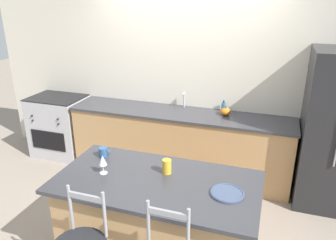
% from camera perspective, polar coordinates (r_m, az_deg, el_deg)
% --- Properties ---
extents(ground_plane, '(18.00, 18.00, 0.00)m').
position_cam_1_polar(ground_plane, '(4.47, 0.53, -11.20)').
color(ground_plane, gray).
extents(wall_back, '(6.00, 0.07, 2.70)m').
position_cam_1_polar(wall_back, '(4.55, 3.26, 7.87)').
color(wall_back, beige).
rests_on(wall_back, ground_plane).
extents(back_counter, '(3.02, 0.66, 0.91)m').
position_cam_1_polar(back_counter, '(4.56, 1.98, -3.96)').
color(back_counter, tan).
rests_on(back_counter, ground_plane).
extents(sink_faucet, '(0.02, 0.13, 0.22)m').
position_cam_1_polar(sink_faucet, '(4.52, 2.79, 3.86)').
color(sink_faucet, '#ADAFB5').
rests_on(sink_faucet, back_counter).
extents(kitchen_island, '(1.72, 0.90, 0.93)m').
position_cam_1_polar(kitchen_island, '(3.05, -1.92, -17.84)').
color(kitchen_island, tan).
rests_on(kitchen_island, ground_plane).
extents(oven_range, '(0.80, 0.63, 0.94)m').
position_cam_1_polar(oven_range, '(5.38, -18.30, -0.95)').
color(oven_range, '#B7B7BC').
rests_on(oven_range, ground_plane).
extents(dinner_plate, '(0.27, 0.27, 0.02)m').
position_cam_1_polar(dinner_plate, '(2.65, 10.25, -12.40)').
color(dinner_plate, '#425170').
rests_on(dinner_plate, kitchen_island).
extents(wine_glass, '(0.07, 0.07, 0.17)m').
position_cam_1_polar(wine_glass, '(2.88, -11.31, -6.97)').
color(wine_glass, white).
rests_on(wine_glass, kitchen_island).
extents(coffee_mug, '(0.11, 0.08, 0.09)m').
position_cam_1_polar(coffee_mug, '(3.20, -11.19, -5.52)').
color(coffee_mug, '#335689').
rests_on(coffee_mug, kitchen_island).
extents(tumbler_cup, '(0.08, 0.08, 0.13)m').
position_cam_1_polar(tumbler_cup, '(2.86, -0.21, -8.10)').
color(tumbler_cup, gold).
rests_on(tumbler_cup, kitchen_island).
extents(pumpkin_decoration, '(0.13, 0.13, 0.13)m').
position_cam_1_polar(pumpkin_decoration, '(4.31, 10.00, 1.47)').
color(pumpkin_decoration, orange).
rests_on(pumpkin_decoration, back_counter).
extents(soap_bottle, '(0.06, 0.06, 0.15)m').
position_cam_1_polar(soap_bottle, '(4.47, 9.64, 2.32)').
color(soap_bottle, teal).
rests_on(soap_bottle, back_counter).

